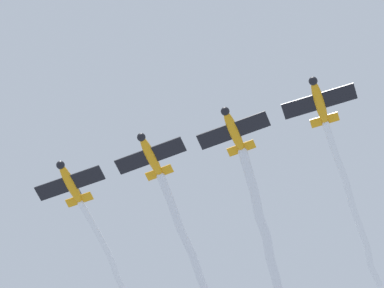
{
  "coord_description": "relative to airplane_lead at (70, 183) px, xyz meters",
  "views": [
    {
      "loc": [
        6.63,
        36.31,
        2.98
      ],
      "look_at": [
        1.86,
        -1.98,
        73.87
      ],
      "focal_mm": 80.34,
      "sensor_mm": 36.0,
      "label": 1
    }
  ],
  "objects": [
    {
      "name": "airplane_right_wing",
      "position": [
        -14.79,
        7.61,
        0.0
      ],
      "size": [
        6.76,
        5.3,
        1.74
      ],
      "rotation": [
        0.0,
        0.0,
        1.06
      ],
      "color": "orange"
    },
    {
      "name": "smoke_trail_slot",
      "position": [
        -28.27,
        -0.55,
        1.1
      ],
      "size": [
        10.72,
        19.97,
        3.02
      ],
      "color": "white"
    },
    {
      "name": "smoke_trail_lead",
      "position": [
        -4.47,
        -9.3,
        1.0
      ],
      "size": [
        7.12,
        14.98,
        3.01
      ],
      "color": "white"
    },
    {
      "name": "airplane_left_wing",
      "position": [
        -7.39,
        3.8,
        0.3
      ],
      "size": [
        6.75,
        5.31,
        1.74
      ],
      "rotation": [
        0.0,
        0.0,
        1.05
      ],
      "color": "orange"
    },
    {
      "name": "smoke_trail_right_wing",
      "position": [
        -19.11,
        -2.16,
        -1.15
      ],
      "size": [
        7.35,
        16.38,
        3.06
      ],
      "color": "white"
    },
    {
      "name": "airplane_slot",
      "position": [
        -22.19,
        11.42,
        0.3
      ],
      "size": [
        6.87,
        5.34,
        1.74
      ],
      "rotation": [
        0.0,
        0.0,
        1.12
      ],
      "color": "orange"
    },
    {
      "name": "airplane_lead",
      "position": [
        0.0,
        0.0,
        0.0
      ],
      "size": [
        6.79,
        5.31,
        1.74
      ],
      "rotation": [
        0.0,
        0.0,
        1.07
      ],
      "color": "orange"
    }
  ]
}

